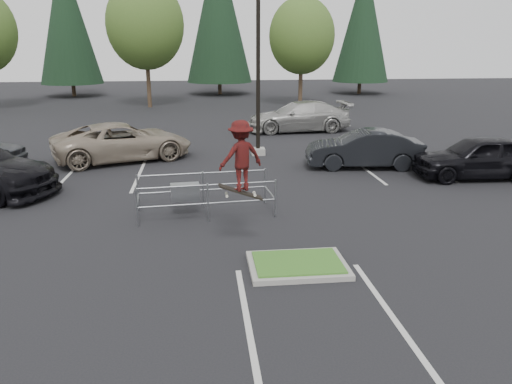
{
  "coord_description": "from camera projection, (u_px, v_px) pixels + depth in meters",
  "views": [
    {
      "loc": [
        -2.1,
        -10.15,
        4.88
      ],
      "look_at": [
        -0.78,
        1.5,
        1.38
      ],
      "focal_mm": 35.0,
      "sensor_mm": 36.0,
      "label": 1
    }
  ],
  "objects": [
    {
      "name": "ground",
      "position": [
        298.0,
        268.0,
        11.29
      ],
      "size": [
        120.0,
        120.0,
        0.0
      ],
      "primitive_type": "plane",
      "color": "black",
      "rests_on": "ground"
    },
    {
      "name": "grass_median",
      "position": [
        298.0,
        265.0,
        11.27
      ],
      "size": [
        2.2,
        1.6,
        0.16
      ],
      "color": "gray",
      "rests_on": "ground"
    },
    {
      "name": "stall_lines",
      "position": [
        224.0,
        193.0,
        16.88
      ],
      "size": [
        22.62,
        17.6,
        0.01
      ],
      "color": "beige",
      "rests_on": "ground"
    },
    {
      "name": "light_pole",
      "position": [
        258.0,
        51.0,
        21.46
      ],
      "size": [
        0.7,
        0.6,
        10.12
      ],
      "color": "gray",
      "rests_on": "ground"
    },
    {
      "name": "decid_b",
      "position": [
        145.0,
        27.0,
        37.98
      ],
      "size": [
        5.89,
        5.89,
        9.64
      ],
      "color": "#38281C",
      "rests_on": "ground"
    },
    {
      "name": "decid_c",
      "position": [
        301.0,
        38.0,
        38.83
      ],
      "size": [
        5.12,
        5.12,
        8.38
      ],
      "color": "#38281C",
      "rests_on": "ground"
    },
    {
      "name": "conif_a",
      "position": [
        66.0,
        18.0,
        45.83
      ],
      "size": [
        5.72,
        5.72,
        13.0
      ],
      "color": "#38281C",
      "rests_on": "ground"
    },
    {
      "name": "conif_b",
      "position": [
        218.0,
        11.0,
        47.6
      ],
      "size": [
        6.38,
        6.38,
        14.5
      ],
      "color": "#38281C",
      "rests_on": "ground"
    },
    {
      "name": "conif_c",
      "position": [
        363.0,
        22.0,
        48.44
      ],
      "size": [
        5.5,
        5.5,
        12.5
      ],
      "color": "#38281C",
      "rests_on": "ground"
    },
    {
      "name": "cart_corral",
      "position": [
        190.0,
        192.0,
        14.6
      ],
      "size": [
        4.08,
        1.76,
        1.13
      ],
      "rotation": [
        0.0,
        0.0,
        0.09
      ],
      "color": "gray",
      "rests_on": "ground"
    },
    {
      "name": "skateboarder",
      "position": [
        240.0,
        156.0,
        11.43
      ],
      "size": [
        1.21,
        0.96,
        1.89
      ],
      "rotation": [
        0.0,
        0.0,
        3.52
      ],
      "color": "black",
      "rests_on": "ground"
    },
    {
      "name": "car_l_tan",
      "position": [
        121.0,
        142.0,
        21.41
      ],
      "size": [
        6.43,
        4.61,
        1.63
      ],
      "primitive_type": "imported",
      "rotation": [
        0.0,
        0.0,
        1.94
      ],
      "color": "gray",
      "rests_on": "ground"
    },
    {
      "name": "car_r_charc",
      "position": [
        364.0,
        149.0,
        20.25
      ],
      "size": [
        4.79,
        2.16,
        1.53
      ],
      "primitive_type": "imported",
      "rotation": [
        0.0,
        0.0,
        4.59
      ],
      "color": "black",
      "rests_on": "ground"
    },
    {
      "name": "car_r_black",
      "position": [
        479.0,
        157.0,
        18.61
      ],
      "size": [
        4.82,
        2.12,
        1.61
      ],
      "primitive_type": "imported",
      "rotation": [
        0.0,
        0.0,
        4.67
      ],
      "color": "black",
      "rests_on": "ground"
    },
    {
      "name": "car_far_silver",
      "position": [
        299.0,
        116.0,
        28.57
      ],
      "size": [
        6.01,
        2.72,
        1.71
      ],
      "primitive_type": "imported",
      "rotation": [
        0.0,
        0.0,
        4.77
      ],
      "color": "#AAA9A5",
      "rests_on": "ground"
    }
  ]
}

